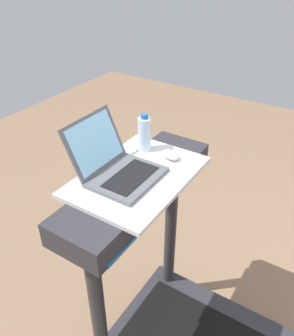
% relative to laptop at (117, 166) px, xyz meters
% --- Properties ---
extents(desk_board, '(0.61, 0.42, 0.02)m').
position_rel_laptop_xyz_m(desk_board, '(0.05, -0.07, -0.06)').
color(desk_board, silver).
rests_on(desk_board, treadmill_base).
extents(laptop, '(0.30, 0.34, 0.24)m').
position_rel_laptop_xyz_m(laptop, '(0.00, 0.00, 0.00)').
color(laptop, '#515459').
rests_on(laptop, desk_board).
extents(computer_mouse, '(0.10, 0.12, 0.03)m').
position_rel_laptop_xyz_m(computer_mouse, '(0.25, -0.12, -0.03)').
color(computer_mouse, '#B2B2B7').
rests_on(computer_mouse, desk_board).
extents(water_bottle, '(0.06, 0.06, 0.19)m').
position_rel_laptop_xyz_m(water_bottle, '(0.25, 0.02, 0.04)').
color(water_bottle, silver).
rests_on(water_bottle, desk_board).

